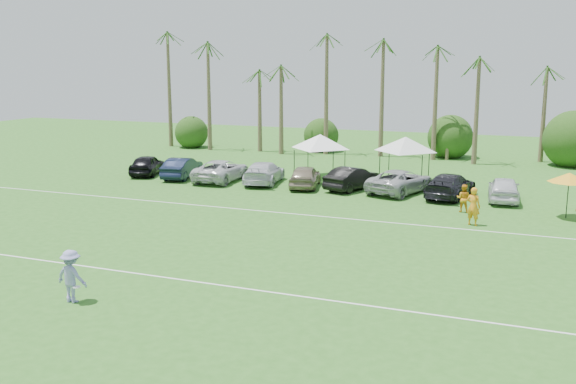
% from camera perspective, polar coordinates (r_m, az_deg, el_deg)
% --- Properties ---
extents(ground, '(120.00, 120.00, 0.00)m').
position_cam_1_polar(ground, '(24.36, -13.55, -8.81)').
color(ground, '#2C641E').
rests_on(ground, ground).
extents(field_lines, '(80.00, 12.10, 0.01)m').
position_cam_1_polar(field_lines, '(30.91, -5.05, -4.19)').
color(field_lines, white).
rests_on(field_lines, ground).
extents(palm_tree_0, '(2.40, 2.40, 8.90)m').
position_cam_1_polar(palm_tree_0, '(66.76, -10.71, 10.49)').
color(palm_tree_0, brown).
rests_on(palm_tree_0, ground).
extents(palm_tree_1, '(2.40, 2.40, 9.90)m').
position_cam_1_polar(palm_tree_1, '(64.24, -6.88, 11.36)').
color(palm_tree_1, brown).
rests_on(palm_tree_1, ground).
extents(palm_tree_2, '(2.40, 2.40, 10.90)m').
position_cam_1_polar(palm_tree_2, '(62.04, -2.74, 12.22)').
color(palm_tree_2, brown).
rests_on(palm_tree_2, ground).
extents(palm_tree_3, '(2.40, 2.40, 11.90)m').
position_cam_1_polar(palm_tree_3, '(60.54, 0.80, 13.06)').
color(palm_tree_3, brown).
rests_on(palm_tree_3, ground).
extents(palm_tree_4, '(2.40, 2.40, 8.90)m').
position_cam_1_polar(palm_tree_4, '(59.22, 4.48, 10.56)').
color(palm_tree_4, brown).
rests_on(palm_tree_4, ground).
extents(palm_tree_5, '(2.40, 2.40, 9.90)m').
position_cam_1_polar(palm_tree_5, '(58.17, 8.34, 11.33)').
color(palm_tree_5, brown).
rests_on(palm_tree_5, ground).
extents(palm_tree_6, '(2.40, 2.40, 10.90)m').
position_cam_1_polar(palm_tree_6, '(57.39, 12.34, 12.05)').
color(palm_tree_6, brown).
rests_on(palm_tree_6, ground).
extents(palm_tree_7, '(2.40, 2.40, 11.90)m').
position_cam_1_polar(palm_tree_7, '(56.89, 16.45, 12.72)').
color(palm_tree_7, brown).
rests_on(palm_tree_7, ground).
extents(palm_tree_8, '(2.40, 2.40, 8.90)m').
position_cam_1_polar(palm_tree_8, '(56.61, 21.41, 9.79)').
color(palm_tree_8, brown).
rests_on(palm_tree_8, ground).
extents(bush_tree_0, '(4.00, 4.00, 4.00)m').
position_cam_1_polar(bush_tree_0, '(66.40, -7.87, 5.66)').
color(bush_tree_0, brown).
rests_on(bush_tree_0, ground).
extents(bush_tree_1, '(4.00, 4.00, 4.00)m').
position_cam_1_polar(bush_tree_1, '(61.12, 2.88, 5.27)').
color(bush_tree_1, brown).
rests_on(bush_tree_1, ground).
extents(bush_tree_2, '(4.00, 4.00, 4.00)m').
position_cam_1_polar(bush_tree_2, '(58.44, 14.13, 4.66)').
color(bush_tree_2, brown).
rests_on(bush_tree_2, ground).
extents(bush_tree_3, '(4.00, 4.00, 4.00)m').
position_cam_1_polar(bush_tree_3, '(58.03, 23.98, 3.98)').
color(bush_tree_3, brown).
rests_on(bush_tree_3, ground).
extents(sideline_player_a, '(0.84, 0.68, 2.01)m').
position_cam_1_polar(sideline_player_a, '(34.54, 16.15, -1.23)').
color(sideline_player_a, orange).
rests_on(sideline_player_a, ground).
extents(sideline_player_b, '(0.83, 0.67, 1.59)m').
position_cam_1_polar(sideline_player_b, '(37.52, 15.32, -0.54)').
color(sideline_player_b, orange).
rests_on(sideline_player_b, ground).
extents(canopy_tent_left, '(4.55, 4.55, 3.69)m').
position_cam_1_polar(canopy_tent_left, '(47.32, 2.89, 5.15)').
color(canopy_tent_left, black).
rests_on(canopy_tent_left, ground).
extents(canopy_tent_right, '(4.55, 4.55, 3.68)m').
position_cam_1_polar(canopy_tent_right, '(46.44, 10.43, 4.85)').
color(canopy_tent_right, black).
rests_on(canopy_tent_right, ground).
extents(market_umbrella, '(2.25, 2.25, 2.51)m').
position_cam_1_polar(market_umbrella, '(37.64, 23.72, 1.19)').
color(market_umbrella, black).
rests_on(market_umbrella, ground).
extents(frisbee_player, '(1.26, 0.77, 1.90)m').
position_cam_1_polar(frisbee_player, '(23.89, -18.69, -7.10)').
color(frisbee_player, '#8D8DC8').
rests_on(frisbee_player, ground).
extents(parked_car_0, '(3.00, 4.80, 1.52)m').
position_cam_1_polar(parked_car_0, '(49.57, -12.40, 2.38)').
color(parked_car_0, black).
rests_on(parked_car_0, ground).
extents(parked_car_1, '(2.32, 4.82, 1.52)m').
position_cam_1_polar(parked_car_1, '(47.62, -9.39, 2.14)').
color(parked_car_1, black).
rests_on(parked_car_1, ground).
extents(parked_car_2, '(2.74, 5.58, 1.52)m').
position_cam_1_polar(parked_car_2, '(46.08, -5.95, 1.92)').
color(parked_car_2, silver).
rests_on(parked_car_2, ground).
extents(parked_car_3, '(2.98, 5.54, 1.52)m').
position_cam_1_polar(parked_car_3, '(44.98, -2.15, 1.75)').
color(parked_car_3, silver).
rests_on(parked_car_3, ground).
extents(parked_car_4, '(2.68, 4.75, 1.52)m').
position_cam_1_polar(parked_car_4, '(43.47, 1.53, 1.41)').
color(parked_car_4, gray).
rests_on(parked_car_4, ground).
extents(parked_car_5, '(2.99, 4.90, 1.52)m').
position_cam_1_polar(parked_car_5, '(42.92, 5.75, 1.23)').
color(parked_car_5, black).
rests_on(parked_car_5, ground).
extents(parked_car_6, '(4.09, 6.00, 1.52)m').
position_cam_1_polar(parked_car_6, '(42.23, 9.96, 0.95)').
color(parked_car_6, '#ACADAF').
rests_on(parked_car_6, ground).
extents(parked_car_7, '(2.97, 5.53, 1.52)m').
position_cam_1_polar(parked_car_7, '(41.40, 14.21, 0.56)').
color(parked_car_7, black).
rests_on(parked_car_7, ground).
extents(parked_car_8, '(2.15, 4.60, 1.52)m').
position_cam_1_polar(parked_car_8, '(41.22, 18.64, 0.27)').
color(parked_car_8, silver).
rests_on(parked_car_8, ground).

